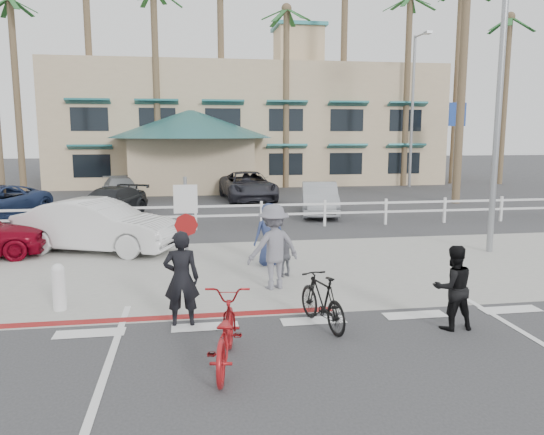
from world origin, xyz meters
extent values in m
plane|color=#333335|center=(0.00, 0.00, 0.00)|extent=(140.00, 140.00, 0.00)
cube|color=#333335|center=(0.00, -2.00, 0.00)|extent=(12.00, 16.00, 0.01)
cube|color=gray|center=(0.00, 4.50, 0.01)|extent=(22.00, 7.00, 0.01)
cube|color=#333335|center=(0.00, 8.50, 0.00)|extent=(40.00, 5.00, 0.01)
cube|color=#333335|center=(0.00, 18.00, 0.00)|extent=(50.00, 16.00, 0.01)
cube|color=maroon|center=(-3.00, 1.20, 0.01)|extent=(7.00, 0.25, 0.02)
imported|color=maroon|center=(-1.76, -1.06, 0.53)|extent=(1.03, 2.11, 1.06)
imported|color=black|center=(-2.40, 0.78, 0.88)|extent=(0.66, 0.44, 1.76)
imported|color=black|center=(0.09, 0.32, 0.49)|extent=(0.85, 1.71, 0.99)
imported|color=black|center=(2.35, -0.14, 0.76)|extent=(0.75, 0.58, 1.52)
imported|color=slate|center=(-0.39, 2.82, 0.96)|extent=(1.39, 1.05, 1.91)
imported|color=slate|center=(0.05, 3.73, 0.54)|extent=(0.68, 0.45, 1.08)
imported|color=navy|center=(-0.15, 4.97, 0.83)|extent=(0.91, 0.69, 1.66)
imported|color=silver|center=(-4.90, 7.33, 0.78)|extent=(4.99, 3.27, 1.55)
imported|color=black|center=(-5.50, 13.92, 0.63)|extent=(3.36, 4.65, 1.25)
imported|color=#96999F|center=(3.31, 13.34, 0.69)|extent=(2.24, 4.39, 1.38)
imported|color=gray|center=(-5.69, 19.64, 0.60)|extent=(2.62, 4.43, 1.20)
imported|color=#282831|center=(0.85, 18.88, 0.74)|extent=(2.82, 5.47, 1.48)
camera|label=1|loc=(-2.24, -8.59, 3.46)|focal=35.00mm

